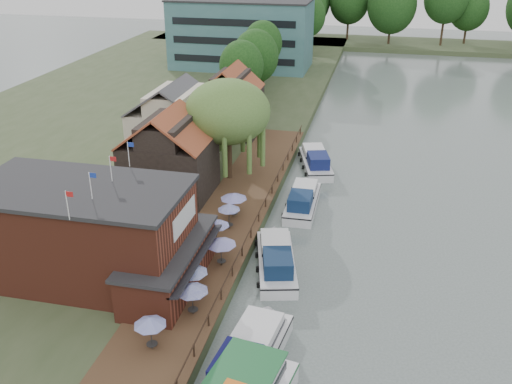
# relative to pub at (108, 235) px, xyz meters

# --- Properties ---
(ground) EXTENTS (260.00, 260.00, 0.00)m
(ground) POSITION_rel_pub_xyz_m (14.00, 1.00, -4.65)
(ground) COLOR #4F5C58
(ground) RESTS_ON ground
(land_bank) EXTENTS (50.00, 140.00, 1.00)m
(land_bank) POSITION_rel_pub_xyz_m (-16.00, 36.00, -4.15)
(land_bank) COLOR #384728
(land_bank) RESTS_ON ground
(quay_deck) EXTENTS (6.00, 50.00, 0.10)m
(quay_deck) POSITION_rel_pub_xyz_m (6.00, 11.00, -3.60)
(quay_deck) COLOR #47301E
(quay_deck) RESTS_ON land_bank
(quay_rail) EXTENTS (0.20, 49.00, 1.00)m
(quay_rail) POSITION_rel_pub_xyz_m (8.70, 11.50, -3.15)
(quay_rail) COLOR black
(quay_rail) RESTS_ON land_bank
(pub) EXTENTS (20.00, 11.00, 7.30)m
(pub) POSITION_rel_pub_xyz_m (0.00, 0.00, 0.00)
(pub) COLOR maroon
(pub) RESTS_ON land_bank
(hotel_block) EXTENTS (25.40, 12.40, 12.30)m
(hotel_block) POSITION_rel_pub_xyz_m (-8.00, 71.00, 2.50)
(hotel_block) COLOR #38666B
(hotel_block) RESTS_ON land_bank
(cottage_a) EXTENTS (8.60, 7.60, 8.50)m
(cottage_a) POSITION_rel_pub_xyz_m (-1.00, 15.00, 0.60)
(cottage_a) COLOR black
(cottage_a) RESTS_ON land_bank
(cottage_b) EXTENTS (9.60, 8.60, 8.50)m
(cottage_b) POSITION_rel_pub_xyz_m (-4.00, 25.00, 0.60)
(cottage_b) COLOR beige
(cottage_b) RESTS_ON land_bank
(cottage_c) EXTENTS (7.60, 7.60, 8.50)m
(cottage_c) POSITION_rel_pub_xyz_m (0.00, 34.00, 0.60)
(cottage_c) COLOR black
(cottage_c) RESTS_ON land_bank
(willow) EXTENTS (8.60, 8.60, 10.43)m
(willow) POSITION_rel_pub_xyz_m (3.50, 20.00, 1.56)
(willow) COLOR #476B2D
(willow) RESTS_ON land_bank
(umbrella_0) EXTENTS (2.05, 2.05, 2.38)m
(umbrella_0) POSITION_rel_pub_xyz_m (5.95, -6.92, -2.36)
(umbrella_0) COLOR #1B2595
(umbrella_0) RESTS_ON quay_deck
(umbrella_1) EXTENTS (2.24, 2.24, 2.38)m
(umbrella_1) POSITION_rel_pub_xyz_m (7.30, -3.02, -2.36)
(umbrella_1) COLOR navy
(umbrella_1) RESTS_ON quay_deck
(umbrella_2) EXTENTS (2.27, 2.27, 2.38)m
(umbrella_2) POSITION_rel_pub_xyz_m (6.57, -0.86, -2.36)
(umbrella_2) COLOR navy
(umbrella_2) RESTS_ON quay_deck
(umbrella_3) EXTENTS (2.39, 2.39, 2.38)m
(umbrella_3) POSITION_rel_pub_xyz_m (7.48, 3.32, -2.36)
(umbrella_3) COLOR navy
(umbrella_3) RESTS_ON quay_deck
(umbrella_4) EXTENTS (2.17, 2.17, 2.38)m
(umbrella_4) POSITION_rel_pub_xyz_m (6.26, 6.18, -2.36)
(umbrella_4) COLOR navy
(umbrella_4) RESTS_ON quay_deck
(umbrella_5) EXTENTS (1.97, 1.97, 2.38)m
(umbrella_5) POSITION_rel_pub_xyz_m (6.49, 9.18, -2.36)
(umbrella_5) COLOR navy
(umbrella_5) RESTS_ON quay_deck
(umbrella_6) EXTENTS (2.40, 2.40, 2.38)m
(umbrella_6) POSITION_rel_pub_xyz_m (6.34, 11.36, -2.36)
(umbrella_6) COLOR #1D1B98
(umbrella_6) RESTS_ON quay_deck
(cruiser_0) EXTENTS (4.65, 10.91, 2.59)m
(cruiser_0) POSITION_rel_pub_xyz_m (11.91, -6.18, -3.35)
(cruiser_0) COLOR silver
(cruiser_0) RESTS_ON ground
(cruiser_1) EXTENTS (5.55, 10.40, 2.40)m
(cruiser_1) POSITION_rel_pub_xyz_m (11.40, 5.36, -3.45)
(cruiser_1) COLOR silver
(cruiser_1) RESTS_ON ground
(cruiser_2) EXTENTS (3.22, 9.57, 2.29)m
(cruiser_2) POSITION_rel_pub_xyz_m (11.80, 16.59, -3.50)
(cruiser_2) COLOR silver
(cruiser_2) RESTS_ON ground
(cruiser_3) EXTENTS (5.69, 10.25, 2.36)m
(cruiser_3) POSITION_rel_pub_xyz_m (11.70, 26.94, -3.47)
(cruiser_3) COLOR silver
(cruiser_3) RESTS_ON ground
(bank_tree_0) EXTENTS (6.12, 6.12, 10.06)m
(bank_tree_0) POSITION_rel_pub_xyz_m (-0.92, 43.03, 1.38)
(bank_tree_0) COLOR #143811
(bank_tree_0) RESTS_ON land_bank
(bank_tree_1) EXTENTS (6.85, 6.85, 10.48)m
(bank_tree_1) POSITION_rel_pub_xyz_m (-0.48, 49.77, 1.59)
(bank_tree_1) COLOR #143811
(bank_tree_1) RESTS_ON land_bank
(bank_tree_2) EXTENTS (6.21, 6.21, 10.57)m
(bank_tree_2) POSITION_rel_pub_xyz_m (-1.12, 57.76, 1.64)
(bank_tree_2) COLOR #143811
(bank_tree_2) RESTS_ON land_bank
(bank_tree_3) EXTENTS (7.03, 7.03, 12.28)m
(bank_tree_3) POSITION_rel_pub_xyz_m (2.68, 80.97, 2.49)
(bank_tree_3) COLOR #143811
(bank_tree_3) RESTS_ON land_bank
(bank_tree_4) EXTENTS (6.54, 6.54, 12.90)m
(bank_tree_4) POSITION_rel_pub_xyz_m (1.30, 85.46, 2.80)
(bank_tree_4) COLOR #143811
(bank_tree_4) RESTS_ON land_bank
(bank_tree_5) EXTENTS (6.42, 6.42, 11.70)m
(bank_tree_5) POSITION_rel_pub_xyz_m (1.45, 96.48, 2.20)
(bank_tree_5) COLOR #143811
(bank_tree_5) RESTS_ON land_bank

